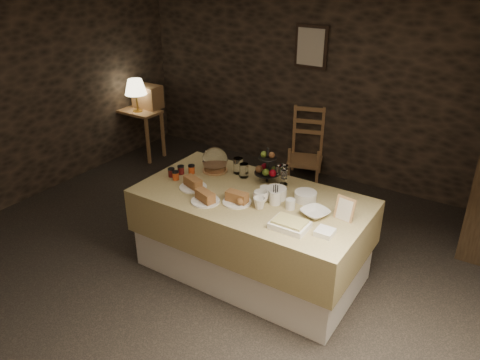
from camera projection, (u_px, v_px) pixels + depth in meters
The scene contains 27 objects.
ground_plane at pixel (212, 256), 4.87m from camera, with size 5.50×5.00×0.01m, color black.
room_shell at pixel (208, 112), 4.19m from camera, with size 5.52×5.02×2.60m.
buffet_table at pixel (251, 229), 4.45m from camera, with size 2.13×1.13×0.84m.
console_table at pixel (139, 118), 7.03m from camera, with size 0.68×0.39×0.73m.
table_lamp at pixel (135, 87), 6.75m from camera, with size 0.32×0.32×0.48m.
wine_rack at pixel (148, 96), 7.01m from camera, with size 0.42×0.26×0.34m, color #9B6D46.
chair at pixel (308, 147), 6.46m from camera, with size 0.57×0.55×0.76m.
framed_picture at pixel (311, 47), 6.04m from camera, with size 0.45×0.04×0.55m.
plate_stack_a at pixel (276, 193), 4.23m from camera, with size 0.19×0.19×0.10m, color white.
plate_stack_b at pixel (305, 196), 4.19m from camera, with size 0.20×0.20×0.09m, color white.
cutlery_holder at pixel (275, 198), 4.13m from camera, with size 0.10×0.10×0.12m, color white.
cup_a at pixel (261, 197), 4.15m from camera, with size 0.14×0.14×0.11m, color white.
cup_b at pixel (259, 203), 4.06m from camera, with size 0.11×0.11×0.10m, color white.
mug_c at pixel (265, 191), 4.26m from camera, with size 0.09×0.09×0.10m, color white.
mug_d at pixel (290, 204), 4.05m from camera, with size 0.08×0.08×0.09m, color white.
bowl at pixel (315, 213), 3.95m from camera, with size 0.23×0.23×0.06m, color white.
cake_dome at pixel (215, 161), 4.73m from camera, with size 0.26×0.26×0.26m.
fruit_stand at pixel (267, 169), 4.48m from camera, with size 0.25×0.25×0.35m.
bread_platter_left at pixel (193, 184), 4.41m from camera, with size 0.26×0.26×0.11m.
bread_platter_center at pixel (205, 198), 4.16m from camera, with size 0.26×0.26×0.11m.
bread_platter_right at pixel (237, 199), 4.15m from camera, with size 0.26×0.26×0.11m.
jam_jars at pixel (180, 172), 4.65m from camera, with size 0.18×0.26×0.07m.
tart_dish at pixel (290, 224), 3.78m from camera, with size 0.30×0.22×0.07m.
square_dish at pixel (325, 232), 3.69m from camera, with size 0.14×0.14×0.04m, color white.
menu_frame at pixel (345, 210), 3.88m from camera, with size 0.17×0.02×0.22m, color #9B6D46.
storage_jar_a at pixel (238, 166), 4.69m from camera, with size 0.10×0.10×0.16m, color white.
storage_jar_b at pixel (244, 170), 4.62m from camera, with size 0.09×0.09×0.14m, color white.
Camera 1 is at (2.43, -3.23, 2.86)m, focal length 35.00 mm.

